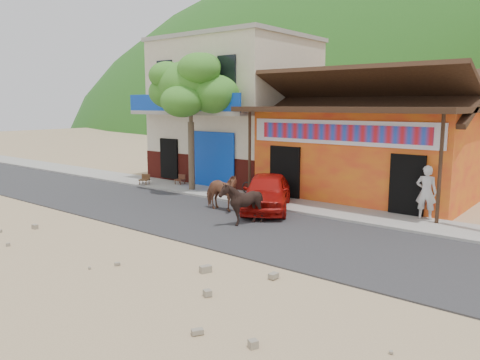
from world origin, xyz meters
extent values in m
plane|color=#9E825B|center=(0.00, 0.00, 0.00)|extent=(120.00, 120.00, 0.00)
cube|color=#28282B|center=(0.00, 2.50, 0.02)|extent=(60.00, 5.00, 0.04)
cube|color=gray|center=(0.00, 6.00, 0.06)|extent=(60.00, 2.00, 0.12)
cube|color=orange|center=(2.00, 10.00, 1.80)|extent=(8.00, 6.00, 3.60)
cube|color=beige|center=(-5.50, 10.00, 3.50)|extent=(7.00, 6.00, 7.00)
imported|color=brown|center=(-1.01, 3.67, 0.74)|extent=(1.67, 0.80, 1.39)
imported|color=black|center=(0.86, 2.53, 0.75)|extent=(1.67, 1.61, 1.41)
imported|color=#A5100B|center=(0.23, 4.80, 0.72)|extent=(3.38, 4.26, 1.36)
imported|color=black|center=(-1.50, 6.47, 0.53)|extent=(1.58, 0.64, 0.81)
imported|color=silver|center=(5.33, 6.70, 1.02)|extent=(0.72, 0.53, 1.80)
camera|label=1|loc=(10.02, -8.96, 3.88)|focal=35.00mm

